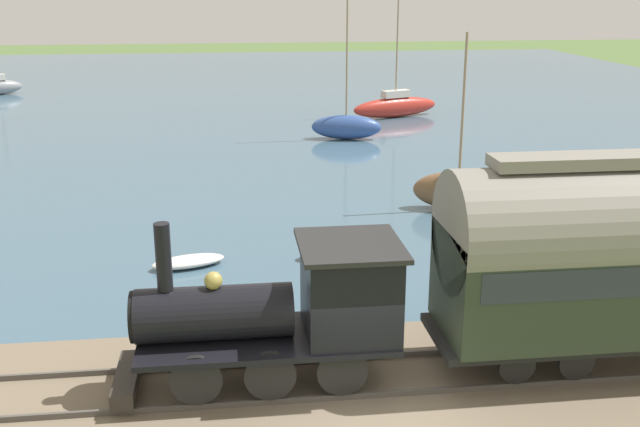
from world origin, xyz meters
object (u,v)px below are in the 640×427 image
steam_locomotive (291,305)px  sailboat_blue (346,126)px  sailboat_brown (458,190)px  rowboat_off_pier (494,277)px  sailboat_red (395,106)px  rowboat_near_shore (337,250)px  rowboat_far_out (188,262)px

steam_locomotive → sailboat_blue: size_ratio=0.62×
sailboat_brown → rowboat_off_pier: 7.42m
rowboat_off_pier → sailboat_blue: bearing=-8.3°
sailboat_red → rowboat_near_shore: sailboat_red is taller
sailboat_brown → sailboat_red: 20.79m
sailboat_brown → rowboat_near_shore: bearing=148.6°
sailboat_blue → rowboat_near_shore: (-18.55, 3.22, -0.48)m
rowboat_off_pier → sailboat_brown: bearing=-20.0°
sailboat_brown → rowboat_near_shore: 7.06m
steam_locomotive → rowboat_far_out: bearing=17.1°
sailboat_brown → sailboat_red: bearing=11.7°
sailboat_blue → rowboat_near_shore: size_ratio=3.72×
steam_locomotive → sailboat_red: bearing=-16.1°
steam_locomotive → sailboat_red: size_ratio=0.62×
steam_locomotive → sailboat_red: 34.98m
sailboat_brown → rowboat_off_pier: sailboat_brown is taller
sailboat_brown → rowboat_off_pier: bearing=-171.4°
sailboat_red → rowboat_off_pier: size_ratio=3.04×
sailboat_red → sailboat_blue: bearing=127.1°
sailboat_blue → sailboat_red: sailboat_red is taller
sailboat_brown → steam_locomotive: bearing=167.6°
sailboat_blue → sailboat_brown: sailboat_blue is taller
steam_locomotive → rowboat_off_pier: size_ratio=1.88×
rowboat_far_out → sailboat_blue: bearing=-38.7°
sailboat_brown → rowboat_far_out: 11.09m
sailboat_red → rowboat_far_out: bearing=134.1°
steam_locomotive → rowboat_far_out: 8.66m
sailboat_brown → sailboat_red: (20.68, -2.18, -0.04)m
sailboat_blue → rowboat_near_shore: 18.84m
sailboat_brown → rowboat_off_pier: size_ratio=2.18×
sailboat_blue → rowboat_far_out: sailboat_blue is taller
rowboat_off_pier → rowboat_near_shore: bearing=46.2°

